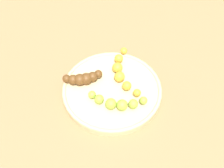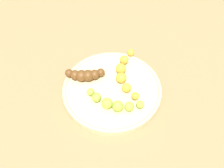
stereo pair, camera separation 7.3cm
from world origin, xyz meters
TOP-DOWN VIEW (x-y plane):
  - ground_plane at (0.00, 0.00)m, footprint 2.40×2.40m
  - fruit_bowl at (0.00, 0.00)m, footprint 0.26×0.26m
  - banana_spotted at (-0.00, 0.05)m, footprint 0.13×0.12m
  - banana_overripe at (-0.07, -0.03)m, footprint 0.08×0.08m
  - banana_green at (0.04, -0.04)m, footprint 0.14×0.08m

SIDE VIEW (x-z plane):
  - ground_plane at x=0.00m, z-range 0.00..0.00m
  - fruit_bowl at x=0.00m, z-range 0.00..0.02m
  - banana_green at x=0.04m, z-range 0.02..0.05m
  - banana_spotted at x=0.00m, z-range 0.02..0.05m
  - banana_overripe at x=-0.07m, z-range 0.02..0.05m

